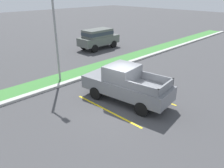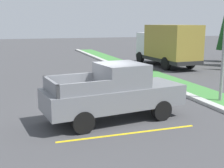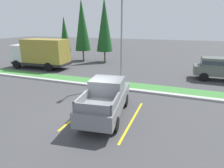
{
  "view_description": "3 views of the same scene",
  "coord_description": "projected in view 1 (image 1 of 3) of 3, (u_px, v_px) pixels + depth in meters",
  "views": [
    {
      "loc": [
        -7.92,
        -7.12,
        5.99
      ],
      "look_at": [
        0.1,
        0.87,
        1.13
      ],
      "focal_mm": 35.55,
      "sensor_mm": 36.0,
      "label": 1
    },
    {
      "loc": [
        10.94,
        -3.02,
        3.56
      ],
      "look_at": [
        0.48,
        0.45,
        1.29
      ],
      "focal_mm": 47.84,
      "sensor_mm": 36.0,
      "label": 2
    },
    {
      "loc": [
        4.52,
        -8.54,
        4.96
      ],
      "look_at": [
        0.25,
        2.8,
        1.12
      ],
      "focal_mm": 30.07,
      "sensor_mm": 36.0,
      "label": 3
    }
  ],
  "objects": [
    {
      "name": "parking_line_near",
      "position": [
        107.0,
        110.0,
        11.91
      ],
      "size": [
        0.12,
        4.8,
        0.01
      ],
      "primitive_type": "cube",
      "color": "yellow",
      "rests_on": "ground"
    },
    {
      "name": "ground_plane",
      "position": [
        122.0,
        108.0,
        12.14
      ],
      "size": [
        120.0,
        120.0,
        0.0
      ],
      "primitive_type": "plane",
      "color": "#424244"
    },
    {
      "name": "suv_distant",
      "position": [
        98.0,
        37.0,
        23.73
      ],
      "size": [
        4.62,
        1.99,
        2.1
      ],
      "color": "black",
      "rests_on": "ground"
    },
    {
      "name": "grass_median",
      "position": [
        60.0,
        78.0,
        16.08
      ],
      "size": [
        56.0,
        1.8,
        0.06
      ],
      "primitive_type": "cube",
      "color": "#42843D",
      "rests_on": "ground"
    },
    {
      "name": "pickup_truck_main",
      "position": [
        126.0,
        84.0,
        12.54
      ],
      "size": [
        2.58,
        5.43,
        2.1
      ],
      "color": "black",
      "rests_on": "ground"
    },
    {
      "name": "parking_line_far",
      "position": [
        142.0,
        93.0,
        13.93
      ],
      "size": [
        0.12,
        4.8,
        0.01
      ],
      "primitive_type": "cube",
      "color": "yellow",
      "rests_on": "ground"
    },
    {
      "name": "street_light",
      "position": [
        56.0,
        23.0,
        14.2
      ],
      "size": [
        0.24,
        1.49,
        6.93
      ],
      "color": "gray",
      "rests_on": "ground"
    },
    {
      "name": "curb_strip",
      "position": [
        69.0,
        82.0,
        15.35
      ],
      "size": [
        56.0,
        0.4,
        0.15
      ],
      "primitive_type": "cube",
      "color": "#B2B2AD",
      "rests_on": "ground"
    }
  ]
}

